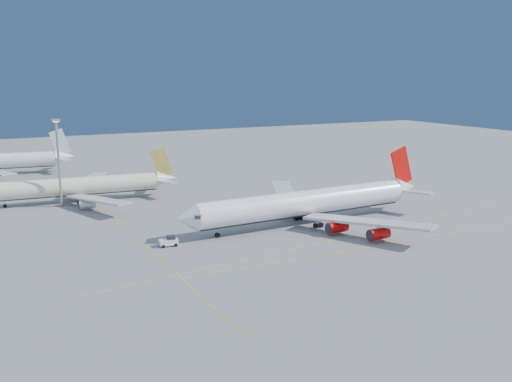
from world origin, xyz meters
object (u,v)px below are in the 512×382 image
Objects in this scene: airliner_virgin at (310,203)px; airliner_etihad at (81,186)px; light_mast at (58,156)px; pushback_tug at (169,241)px.

airliner_virgin is 1.23× the size of airliner_etihad.
light_mast is (-52.59, 48.05, 9.27)m from airliner_virgin.
airliner_virgin is 69.75m from airliner_etihad.
light_mast is (-14.71, 50.19, 13.56)m from pushback_tug.
pushback_tug is at bearing -179.12° from airliner_virgin.
pushback_tug is (-37.88, -2.14, -4.28)m from airliner_virgin.
pushback_tug is 54.03m from light_mast.
pushback_tug is (8.50, -54.22, -3.56)m from airliner_etihad.
airliner_etihad is 12.44m from light_mast.
airliner_etihad is at bearing 102.90° from pushback_tug.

